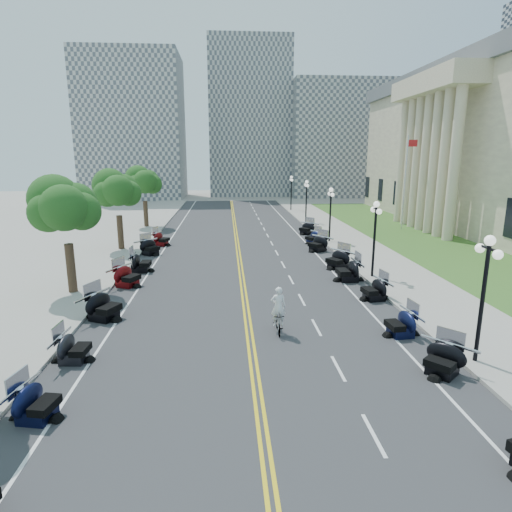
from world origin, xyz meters
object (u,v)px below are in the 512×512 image
object	(u,v)px
flagpole	(405,184)
motorcycle_n_3	(443,358)
bicycle	(278,323)
cyclist_rider	(278,293)

from	to	relation	value
flagpole	motorcycle_n_3	distance (m)	32.94
flagpole	bicycle	xyz separation A→B (m)	(-16.69, -26.50, -4.50)
bicycle	motorcycle_n_3	bearing A→B (deg)	-35.98
motorcycle_n_3	bicycle	world-z (taller)	motorcycle_n_3
motorcycle_n_3	cyclist_rider	xyz separation A→B (m)	(-5.60, 4.21, 1.27)
motorcycle_n_3	bicycle	bearing A→B (deg)	-168.10
flagpole	bicycle	world-z (taller)	flagpole
flagpole	cyclist_rider	bearing A→B (deg)	-122.20
flagpole	bicycle	distance (m)	31.64
bicycle	cyclist_rider	bearing A→B (deg)	0.00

